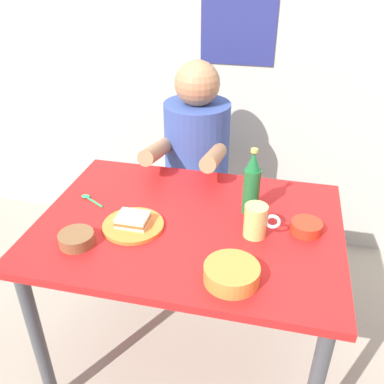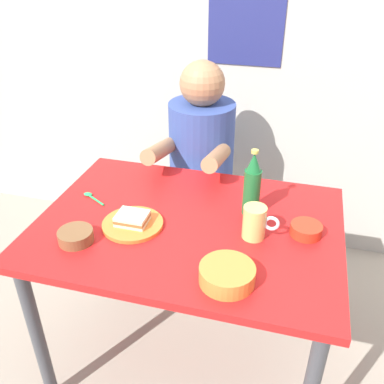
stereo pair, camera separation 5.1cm
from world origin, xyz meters
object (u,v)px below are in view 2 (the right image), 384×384
(dining_table, at_px, (189,242))
(plate_orange, at_px, (133,224))
(sandwich, at_px, (132,218))
(stool, at_px, (201,214))
(beer_bottle, at_px, (252,186))
(person_seated, at_px, (201,144))
(beer_mug, at_px, (255,222))
(condiment_bowl_brown, at_px, (76,236))

(dining_table, relative_size, plate_orange, 5.00)
(sandwich, bearing_deg, plate_orange, -153.43)
(stool, height_order, beer_bottle, beer_bottle)
(sandwich, bearing_deg, person_seated, 83.60)
(stool, bearing_deg, dining_table, -80.09)
(plate_orange, distance_m, beer_mug, 0.44)
(dining_table, bearing_deg, beer_mug, -5.50)
(dining_table, distance_m, plate_orange, 0.23)
(dining_table, distance_m, condiment_bowl_brown, 0.42)
(person_seated, height_order, beer_bottle, person_seated)
(dining_table, xyz_separation_m, person_seated, (-0.11, 0.62, 0.12))
(stool, relative_size, beer_bottle, 1.72)
(plate_orange, bearing_deg, beer_bottle, 26.28)
(sandwich, xyz_separation_m, beer_bottle, (0.40, 0.20, 0.09))
(plate_orange, xyz_separation_m, beer_mug, (0.43, 0.05, 0.05))
(stool, relative_size, plate_orange, 2.05)
(person_seated, xyz_separation_m, beer_mug, (0.35, -0.64, 0.03))
(stool, distance_m, beer_bottle, 0.79)
(stool, relative_size, condiment_bowl_brown, 3.75)
(person_seated, height_order, sandwich, person_seated)
(plate_orange, distance_m, sandwich, 0.02)
(dining_table, distance_m, stool, 0.71)
(person_seated, xyz_separation_m, condiment_bowl_brown, (-0.23, -0.83, -0.00))
(stool, bearing_deg, person_seated, -90.00)
(dining_table, relative_size, stool, 2.44)
(dining_table, distance_m, sandwich, 0.24)
(person_seated, bearing_deg, dining_table, -79.91)
(plate_orange, relative_size, sandwich, 2.00)
(dining_table, relative_size, condiment_bowl_brown, 9.17)
(sandwich, height_order, condiment_bowl_brown, sandwich)
(person_seated, xyz_separation_m, beer_bottle, (0.32, -0.50, 0.09))
(stool, xyz_separation_m, beer_mug, (0.35, -0.65, 0.45))
(dining_table, relative_size, sandwich, 10.00)
(stool, height_order, sandwich, sandwich)
(stool, height_order, plate_orange, plate_orange)
(stool, distance_m, beer_mug, 0.87)
(beer_bottle, xyz_separation_m, condiment_bowl_brown, (-0.55, -0.33, -0.10))
(stool, bearing_deg, condiment_bowl_brown, -105.32)
(beer_bottle, bearing_deg, stool, 122.00)
(plate_orange, height_order, condiment_bowl_brown, condiment_bowl_brown)
(beer_mug, distance_m, condiment_bowl_brown, 0.61)
(beer_bottle, bearing_deg, condiment_bowl_brown, -148.87)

